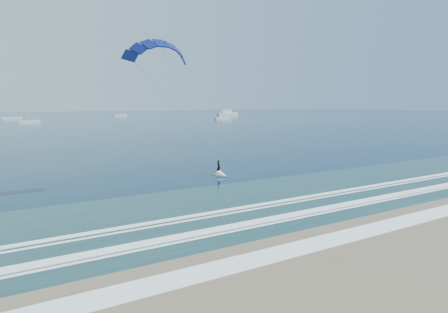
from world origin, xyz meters
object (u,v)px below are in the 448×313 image
kitesurfer_rig (192,108)px  sailboat_1 (12,118)px  sailboat_4 (222,118)px  motor_yacht (227,113)px  sailboat_2 (29,122)px  sailboat_3 (120,115)px

kitesurfer_rig → sailboat_1: bearing=90.8°
sailboat_4 → motor_yacht: bearing=55.2°
sailboat_1 → sailboat_2: sailboat_1 is taller
kitesurfer_rig → sailboat_4: kitesurfer_rig is taller
motor_yacht → sailboat_4: 63.68m
motor_yacht → kitesurfer_rig: bearing=-123.4°
sailboat_2 → sailboat_3: sailboat_2 is taller
kitesurfer_rig → sailboat_1: 213.28m
kitesurfer_rig → sailboat_3: size_ratio=1.41×
motor_yacht → sailboat_1: bearing=176.4°
sailboat_3 → kitesurfer_rig: bearing=-105.6°
motor_yacht → sailboat_3: (-70.25, 26.54, -1.07)m
kitesurfer_rig → sailboat_3: kitesurfer_rig is taller
kitesurfer_rig → sailboat_2: 160.60m
motor_yacht → sailboat_1: size_ratio=1.26×
motor_yacht → sailboat_2: sailboat_2 is taller
motor_yacht → sailboat_3: size_ratio=1.38×
sailboat_3 → sailboat_2: bearing=-132.3°
sailboat_3 → sailboat_4: 85.79m
motor_yacht → sailboat_2: bearing=-161.9°
sailboat_2 → sailboat_3: bearing=47.7°
sailboat_2 → sailboat_3: (64.33, 70.63, -0.00)m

